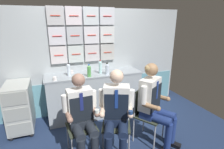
{
  "coord_description": "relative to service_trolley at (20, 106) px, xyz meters",
  "views": [
    {
      "loc": [
        -0.77,
        -2.12,
        1.89
      ],
      "look_at": [
        0.13,
        0.34,
        1.09
      ],
      "focal_mm": 27.82,
      "sensor_mm": 36.0,
      "label": 1
    }
  ],
  "objects": [
    {
      "name": "galley_counter",
      "position": [
        1.37,
        0.09,
        -0.02
      ],
      "size": [
        1.89,
        0.53,
        0.91
      ],
      "color": "#A1ABB3",
      "rests_on": "ground"
    },
    {
      "name": "folding_chair_by_counter",
      "position": [
        1.93,
        -0.94,
        0.06
      ],
      "size": [
        0.55,
        0.55,
        0.86
      ],
      "color": "#A8AAAF",
      "rests_on": "ground"
    },
    {
      "name": "crew_member_by_counter",
      "position": [
        2.02,
        -1.07,
        0.25
      ],
      "size": [
        0.63,
        0.7,
        1.31
      ],
      "color": "black",
      "rests_on": "ground"
    },
    {
      "name": "service_trolley",
      "position": [
        0.0,
        0.0,
        0.0
      ],
      "size": [
        0.4,
        0.65,
        0.88
      ],
      "color": "black",
      "rests_on": "ground"
    },
    {
      "name": "sparkling_bottle_green",
      "position": [
        1.6,
        -0.07,
        0.54
      ],
      "size": [
        0.07,
        0.07,
        0.23
      ],
      "color": "silver",
      "rests_on": "galley_counter"
    },
    {
      "name": "galley_bulkhead",
      "position": [
        1.33,
        0.37,
        0.62
      ],
      "size": [
        4.2,
        0.14,
        2.16
      ],
      "color": "#ACB5BB",
      "rests_on": "ground"
    },
    {
      "name": "crew_member_left",
      "position": [
        0.91,
        -1.03,
        0.21
      ],
      "size": [
        0.48,
        0.6,
        1.24
      ],
      "color": "black",
      "rests_on": "ground"
    },
    {
      "name": "folding_chair_right",
      "position": [
        1.43,
        -0.99,
        0.06
      ],
      "size": [
        0.52,
        0.52,
        0.86
      ],
      "color": "#A8AAAF",
      "rests_on": "ground"
    },
    {
      "name": "ground",
      "position": [
        1.35,
        -1.0,
        -0.49
      ],
      "size": [
        4.8,
        4.8,
        0.04
      ],
      "primitive_type": "cube",
      "color": "#1E2D4D"
    },
    {
      "name": "crew_member_right",
      "position": [
        1.37,
        -1.14,
        0.23
      ],
      "size": [
        0.55,
        0.68,
        1.28
      ],
      "color": "black",
      "rests_on": "ground"
    },
    {
      "name": "water_bottle_clear",
      "position": [
        1.49,
        0.04,
        0.56
      ],
      "size": [
        0.06,
        0.06,
        0.27
      ],
      "color": "silver",
      "rests_on": "galley_counter"
    },
    {
      "name": "water_bottle_blue_cap",
      "position": [
        1.24,
        -0.09,
        0.54
      ],
      "size": [
        0.07,
        0.07,
        0.23
      ],
      "color": "#539F4F",
      "rests_on": "galley_counter"
    },
    {
      "name": "folding_chair_left",
      "position": [
        0.9,
        -0.86,
        0.06
      ],
      "size": [
        0.43,
        0.43,
        0.86
      ],
      "color": "#A8AAAF",
      "rests_on": "ground"
    },
    {
      "name": "coffee_cup_spare",
      "position": [
        0.96,
        0.27,
        0.46
      ],
      "size": [
        0.07,
        0.07,
        0.06
      ],
      "color": "silver",
      "rests_on": "galley_counter"
    },
    {
      "name": "paper_cup_blue",
      "position": [
        0.62,
        -0.1,
        0.47
      ],
      "size": [
        0.07,
        0.07,
        0.06
      ],
      "color": "white",
      "rests_on": "galley_counter"
    },
    {
      "name": "snack_banana",
      "position": [
        1.05,
        -0.03,
        0.45
      ],
      "size": [
        0.17,
        0.1,
        0.04
      ],
      "color": "yellow",
      "rests_on": "galley_counter"
    },
    {
      "name": "water_bottle_tall",
      "position": [
        0.89,
        0.09,
        0.55
      ],
      "size": [
        0.06,
        0.06,
        0.25
      ],
      "color": "silver",
      "rests_on": "galley_counter"
    }
  ]
}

